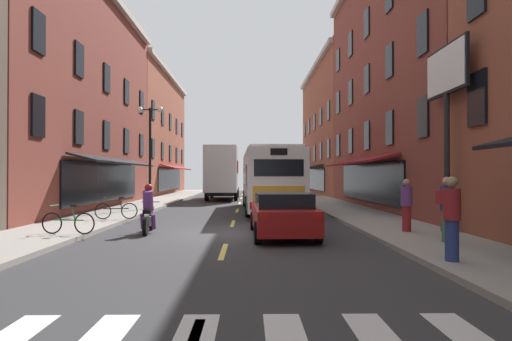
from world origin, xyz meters
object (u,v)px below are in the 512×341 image
at_px(billboard_sign, 447,91).
at_px(pedestrian_mid, 452,217).
at_px(pedestrian_near, 447,207).
at_px(bicycle_near, 116,210).
at_px(box_truck, 223,173).
at_px(sedan_mid, 226,187).
at_px(street_lamp_twin, 150,152).
at_px(transit_bus, 268,179).
at_px(motorcycle_rider, 148,212).
at_px(pedestrian_far, 407,204).
at_px(bicycle_mid, 68,222).
at_px(sedan_near, 282,214).

bearing_deg(billboard_sign, pedestrian_mid, -113.52).
height_order(pedestrian_near, pedestrian_mid, pedestrian_mid).
xyz_separation_m(bicycle_near, pedestrian_near, (10.82, -6.43, 0.58)).
relative_size(box_truck, sedan_mid, 1.94).
distance_m(box_truck, street_lamp_twin, 11.81).
height_order(bicycle_near, street_lamp_twin, street_lamp_twin).
height_order(transit_bus, motorcycle_rider, transit_bus).
bearing_deg(sedan_mid, pedestrian_far, -76.41).
height_order(bicycle_mid, pedestrian_far, pedestrian_far).
relative_size(sedan_near, pedestrian_far, 2.73).
relative_size(sedan_near, bicycle_near, 2.71).
bearing_deg(pedestrian_near, billboard_sign, 123.30).
height_order(billboard_sign, pedestrian_mid, billboard_sign).
bearing_deg(motorcycle_rider, pedestrian_near, -19.33).
relative_size(transit_bus, motorcycle_rider, 5.66).
height_order(transit_bus, pedestrian_mid, transit_bus).
relative_size(billboard_sign, pedestrian_far, 3.56).
bearing_deg(pedestrian_far, billboard_sign, -10.83).
bearing_deg(bicycle_mid, sedan_mid, 84.21).
xyz_separation_m(bicycle_mid, street_lamp_twin, (0.19, 10.25, 2.69)).
distance_m(transit_bus, motorcycle_rider, 10.06).
relative_size(motorcycle_rider, street_lamp_twin, 0.37).
distance_m(pedestrian_mid, street_lamp_twin, 17.66).
height_order(pedestrian_near, pedestrian_far, pedestrian_near).
xyz_separation_m(box_truck, street_lamp_twin, (-3.26, -11.30, 1.07)).
relative_size(motorcycle_rider, pedestrian_mid, 1.16).
bearing_deg(bicycle_near, motorcycle_rider, -58.19).
bearing_deg(sedan_near, box_truck, 98.53).
bearing_deg(box_truck, motorcycle_rider, -93.62).
distance_m(box_truck, bicycle_near, 17.33).
height_order(billboard_sign, street_lamp_twin, billboard_sign).
distance_m(sedan_mid, pedestrian_near, 33.97).
bearing_deg(sedan_near, transit_bus, 90.06).
bearing_deg(billboard_sign, bicycle_mid, -177.71).
xyz_separation_m(billboard_sign, pedestrian_near, (-1.05, -2.28, -3.61)).
bearing_deg(motorcycle_rider, box_truck, 86.38).
distance_m(motorcycle_rider, bicycle_mid, 2.52).
bearing_deg(bicycle_near, pedestrian_mid, -42.79).
bearing_deg(bicycle_mid, pedestrian_mid, -24.09).
bearing_deg(street_lamp_twin, box_truck, 73.91).
bearing_deg(motorcycle_rider, bicycle_mid, -149.68).
bearing_deg(motorcycle_rider, sedan_mid, 88.07).
bearing_deg(pedestrian_near, box_truck, 165.80).
xyz_separation_m(motorcycle_rider, bicycle_near, (-2.09, 3.37, -0.21)).
relative_size(billboard_sign, transit_bus, 0.51).
relative_size(box_truck, sedan_near, 1.82).
distance_m(sedan_near, sedan_mid, 31.06).
relative_size(bicycle_mid, pedestrian_near, 0.97).
bearing_deg(transit_bus, motorcycle_rider, -116.35).
bearing_deg(pedestrian_mid, street_lamp_twin, 73.41).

